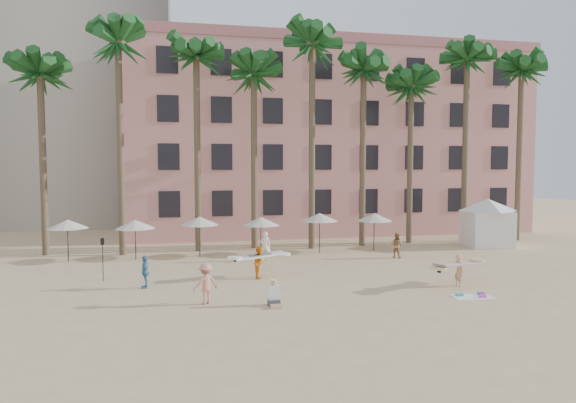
# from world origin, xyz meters

# --- Properties ---
(ground) EXTENTS (120.00, 120.00, 0.00)m
(ground) POSITION_xyz_m (0.00, 0.00, 0.00)
(ground) COLOR #D1B789
(ground) RESTS_ON ground
(pink_hotel) EXTENTS (35.00, 14.00, 16.00)m
(pink_hotel) POSITION_xyz_m (7.00, 26.00, 8.00)
(pink_hotel) COLOR #D88883
(pink_hotel) RESTS_ON ground
(palm_row) EXTENTS (44.40, 5.40, 16.30)m
(palm_row) POSITION_xyz_m (0.51, 15.00, 12.97)
(palm_row) COLOR brown
(palm_row) RESTS_ON ground
(umbrella_row) EXTENTS (22.50, 2.70, 2.73)m
(umbrella_row) POSITION_xyz_m (-3.00, 12.50, 2.33)
(umbrella_row) COLOR #332B23
(umbrella_row) RESTS_ON ground
(cabana) EXTENTS (5.15, 5.15, 3.50)m
(cabana) POSITION_xyz_m (15.90, 12.78, 2.07)
(cabana) COLOR white
(cabana) RESTS_ON ground
(beach_towel) EXTENTS (1.89, 1.18, 0.14)m
(beach_towel) POSITION_xyz_m (6.68, -0.28, 0.03)
(beach_towel) COLOR white
(beach_towel) RESTS_ON ground
(carrier_yellow) EXTENTS (3.32, 2.21, 1.57)m
(carrier_yellow) POSITION_xyz_m (7.18, 1.77, 0.92)
(carrier_yellow) COLOR tan
(carrier_yellow) RESTS_ON ground
(carrier_white) EXTENTS (2.85, 1.32, 1.68)m
(carrier_white) POSITION_xyz_m (-2.15, 5.60, 0.91)
(carrier_white) COLOR orange
(carrier_white) RESTS_ON ground
(beachgoers) EXTENTS (16.02, 10.22, 1.83)m
(beachgoers) POSITION_xyz_m (-1.99, 5.31, 0.85)
(beachgoers) COLOR tan
(beachgoers) RESTS_ON ground
(paddle) EXTENTS (0.18, 0.04, 2.23)m
(paddle) POSITION_xyz_m (-10.15, 6.56, 1.41)
(paddle) COLOR black
(paddle) RESTS_ON ground
(seated_man) EXTENTS (0.49, 0.85, 1.11)m
(seated_man) POSITION_xyz_m (-2.39, 0.15, 0.38)
(seated_man) COLOR #3F3F4C
(seated_man) RESTS_ON ground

